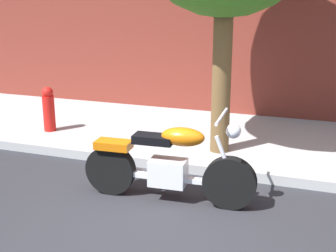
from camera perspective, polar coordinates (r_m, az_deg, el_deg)
The scene contains 4 objects.
ground_plane at distance 5.19m, azimuth -0.98°, elevation -12.10°, with size 60.00×60.00×0.00m, color #28282D.
sidewalk at distance 7.81m, azimuth 6.60°, elevation -1.63°, with size 24.65×2.96×0.14m, color #A6A6A6.
motorcycle at distance 5.57m, azimuth -0.00°, elevation -4.88°, with size 2.13×0.70×1.13m.
fire_hydrant at distance 8.16m, azimuth -14.43°, elevation 1.58°, with size 0.20×0.20×0.91m.
Camera 1 is at (1.58, -4.27, 2.48)m, focal length 49.54 mm.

